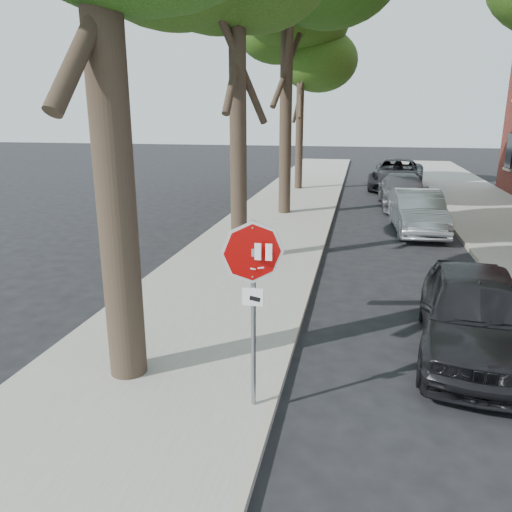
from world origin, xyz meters
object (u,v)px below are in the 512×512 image
at_px(tree_mid_b, 287,1).
at_px(car_c, 403,191).
at_px(tree_far, 301,48).
at_px(car_b, 418,212).
at_px(car_d, 397,174).
at_px(car_a, 474,313).
at_px(stop_sign, 253,280).

height_order(tree_mid_b, car_c, tree_mid_b).
bearing_deg(tree_far, car_b, -59.99).
bearing_deg(car_c, car_d, 87.65).
height_order(tree_mid_b, car_a, tree_mid_b).
distance_m(car_a, car_d, 20.04).
bearing_deg(stop_sign, tree_far, 95.46).
bearing_deg(car_c, stop_sign, -102.22).
xyz_separation_m(stop_sign, car_b, (3.30, 11.92, -1.22)).
xyz_separation_m(tree_mid_b, car_c, (4.89, 2.74, -7.28)).
height_order(stop_sign, car_d, stop_sign).
xyz_separation_m(stop_sign, tree_mid_b, (-1.72, 14.15, 6.05)).
height_order(stop_sign, car_a, stop_sign).
bearing_deg(car_d, tree_far, -157.89).
distance_m(car_a, car_b, 9.39).
bearing_deg(car_a, stop_sign, -135.72).
xyz_separation_m(car_a, car_d, (-0.05, 20.04, 0.07)).
relative_size(car_b, car_c, 0.89).
xyz_separation_m(stop_sign, car_d, (3.25, 22.57, -1.14)).
relative_size(tree_far, car_a, 2.14).
distance_m(tree_mid_b, car_a, 14.59).
bearing_deg(tree_mid_b, tree_far, 92.44).
bearing_deg(tree_far, car_c, -39.28).
bearing_deg(car_c, tree_mid_b, -152.34).
bearing_deg(car_a, car_b, 96.78).
bearing_deg(tree_mid_b, car_b, -23.89).
height_order(car_a, car_d, car_d).
height_order(tree_far, car_a, tree_far).
distance_m(tree_far, car_b, 12.46).
xyz_separation_m(tree_far, car_b, (5.32, -9.21, -6.49)).
relative_size(tree_far, car_b, 2.12).
bearing_deg(stop_sign, car_a, 37.50).
height_order(car_b, car_c, car_b).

